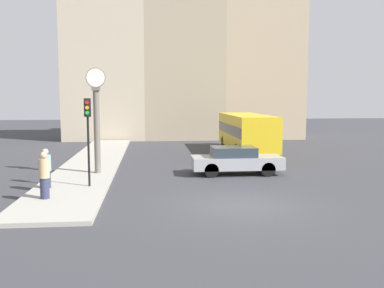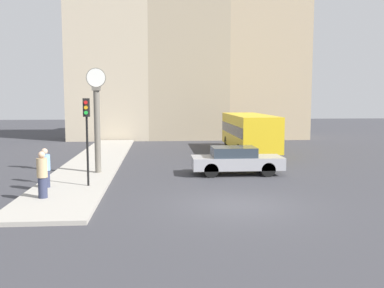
{
  "view_description": "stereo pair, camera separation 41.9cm",
  "coord_description": "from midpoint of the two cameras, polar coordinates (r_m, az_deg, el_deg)",
  "views": [
    {
      "loc": [
        -3.2,
        -14.71,
        3.85
      ],
      "look_at": [
        -1.16,
        6.15,
        1.55
      ],
      "focal_mm": 40.0,
      "sensor_mm": 36.0,
      "label": 1
    },
    {
      "loc": [
        -2.79,
        -14.74,
        3.85
      ],
      "look_at": [
        -1.16,
        6.15,
        1.55
      ],
      "focal_mm": 40.0,
      "sensor_mm": 36.0,
      "label": 2
    }
  ],
  "objects": [
    {
      "name": "ground_plane",
      "position": [
        15.51,
        5.78,
        -8.13
      ],
      "size": [
        120.0,
        120.0,
        0.0
      ],
      "primitive_type": "plane",
      "color": "#38383D"
    },
    {
      "name": "sidewalk_corner",
      "position": [
        25.47,
        -13.47,
        -2.42
      ],
      "size": [
        3.05,
        24.43,
        0.15
      ],
      "primitive_type": "cube",
      "color": "#A39E93",
      "rests_on": "ground_plane"
    },
    {
      "name": "building_row",
      "position": [
        40.3,
        -0.54,
        12.5
      ],
      "size": [
        21.67,
        5.0,
        18.68
      ],
      "color": "#B7A88E",
      "rests_on": "ground_plane"
    },
    {
      "name": "sedan_car",
      "position": [
        21.46,
        5.34,
        -2.15
      ],
      "size": [
        4.5,
        1.71,
        1.39
      ],
      "color": "#9E9EA3",
      "rests_on": "ground_plane"
    },
    {
      "name": "bus_distant",
      "position": [
        30.11,
        6.88,
        1.78
      ],
      "size": [
        2.54,
        8.5,
        2.63
      ],
      "color": "gold",
      "rests_on": "ground_plane"
    },
    {
      "name": "traffic_light_near",
      "position": [
        18.16,
        -14.36,
        2.67
      ],
      "size": [
        0.26,
        0.24,
        3.65
      ],
      "color": "black",
      "rests_on": "sidewalk_corner"
    },
    {
      "name": "street_clock",
      "position": [
        21.31,
        -13.15,
        3.1
      ],
      "size": [
        0.95,
        0.38,
        5.1
      ],
      "color": "#666056",
      "rests_on": "sidewalk_corner"
    },
    {
      "name": "pedestrian_blue_stripe",
      "position": [
        18.49,
        -19.53,
        -3.14
      ],
      "size": [
        0.43,
        0.43,
        1.62
      ],
      "color": "#2D334C",
      "rests_on": "sidewalk_corner"
    },
    {
      "name": "pedestrian_tan_coat",
      "position": [
        16.58,
        -19.79,
        -3.96
      ],
      "size": [
        0.39,
        0.39,
        1.73
      ],
      "color": "#2D334C",
      "rests_on": "sidewalk_corner"
    }
  ]
}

